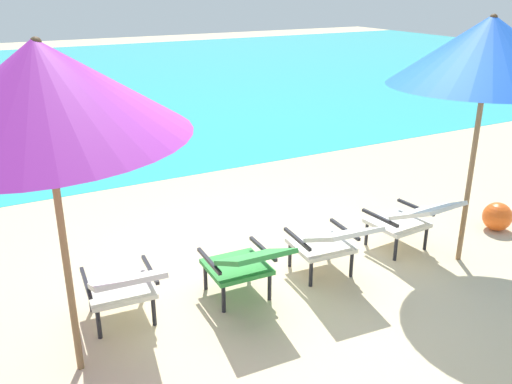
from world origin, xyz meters
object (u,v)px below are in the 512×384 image
(lounge_chair_far_left, at_px, (123,285))
(lounge_chair_near_left, at_px, (245,263))
(lounge_chair_far_right, at_px, (411,218))
(beach_ball, at_px, (497,216))
(beach_umbrella_right, at_px, (489,51))
(lounge_chair_near_right, at_px, (331,241))
(beach_umbrella_left, at_px, (42,90))

(lounge_chair_far_left, xyz_separation_m, lounge_chair_near_left, (1.02, -0.13, 0.00))
(lounge_chair_far_right, relative_size, beach_ball, 2.81)
(lounge_chair_far_left, xyz_separation_m, beach_umbrella_right, (3.31, -0.42, 1.67))
(lounge_chair_far_left, height_order, beach_ball, lounge_chair_far_left)
(lounge_chair_near_left, height_order, beach_umbrella_right, beach_umbrella_right)
(lounge_chair_far_left, xyz_separation_m, lounge_chair_near_right, (1.91, -0.13, 0.00))
(lounge_chair_near_right, distance_m, beach_ball, 2.33)
(lounge_chair_far_right, height_order, beach_ball, lounge_chair_far_right)
(lounge_chair_near_left, xyz_separation_m, lounge_chair_near_right, (0.89, -0.01, 0.00))
(lounge_chair_near_right, xyz_separation_m, lounge_chair_far_right, (1.03, 0.05, 0.00))
(lounge_chair_far_right, bearing_deg, lounge_chair_near_right, -177.18)
(lounge_chair_far_left, relative_size, beach_umbrella_left, 0.38)
(lounge_chair_near_left, distance_m, lounge_chair_far_right, 1.92)
(beach_umbrella_left, bearing_deg, beach_ball, 2.46)
(lounge_chair_near_left, bearing_deg, beach_umbrella_right, -7.39)
(lounge_chair_near_left, bearing_deg, beach_ball, 0.21)
(lounge_chair_near_right, bearing_deg, lounge_chair_far_right, 2.82)
(lounge_chair_near_right, bearing_deg, beach_umbrella_left, -175.55)
(lounge_chair_far_right, relative_size, beach_umbrella_right, 0.38)
(beach_ball, bearing_deg, lounge_chair_far_right, 178.54)
(lounge_chair_near_left, xyz_separation_m, beach_umbrella_right, (2.29, -0.30, 1.67))
(beach_umbrella_right, relative_size, beach_ball, 7.38)
(lounge_chair_near_left, xyz_separation_m, beach_umbrella_left, (-1.45, -0.19, 1.63))
(lounge_chair_near_left, xyz_separation_m, beach_ball, (3.21, 0.01, -0.24))
(beach_umbrella_left, bearing_deg, lounge_chair_far_left, 35.75)
(lounge_chair_near_right, distance_m, beach_umbrella_left, 2.86)
(beach_umbrella_left, distance_m, beach_ball, 5.03)
(lounge_chair_near_right, bearing_deg, lounge_chair_near_left, 179.63)
(lounge_chair_far_left, distance_m, lounge_chair_far_right, 2.94)
(lounge_chair_far_left, xyz_separation_m, lounge_chair_far_right, (2.94, -0.08, 0.00))
(beach_ball, bearing_deg, beach_umbrella_right, -161.55)
(lounge_chair_far_left, bearing_deg, lounge_chair_far_right, -1.57)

